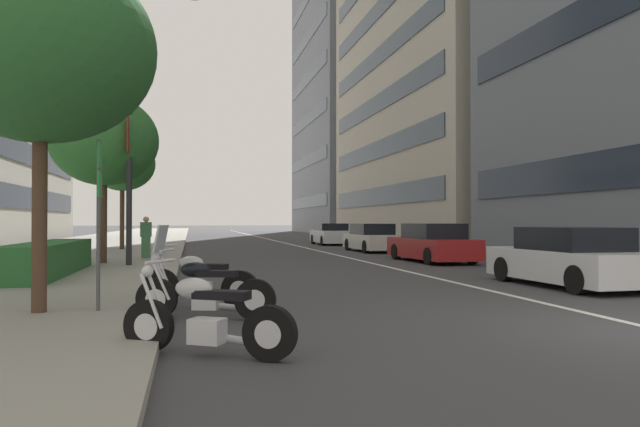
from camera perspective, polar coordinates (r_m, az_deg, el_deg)
sidewalk_right_plaza at (r=37.23m, az=-20.52°, el=-2.94°), size 160.00×9.68×0.15m
lane_centre_stripe at (r=42.36m, az=-3.72°, el=-2.81°), size 110.00×0.16×0.01m
motorcycle_under_tarp at (r=6.87m, az=-11.09°, el=-10.18°), size 1.17×1.92×1.09m
motorcycle_by_sign_pole at (r=9.36m, az=-11.31°, el=-7.45°), size 0.82×2.14×1.48m
motorcycle_nearest_camera at (r=10.59m, az=-11.70°, el=-6.73°), size 1.07×2.02×1.12m
car_following_behind at (r=14.97m, az=23.09°, el=-4.07°), size 4.31×1.97×1.39m
car_approaching_light at (r=22.54m, az=10.86°, el=-2.93°), size 4.75×1.99×1.45m
car_far_down_avenue at (r=29.62m, az=5.08°, el=-2.43°), size 4.56×1.91×1.41m
car_mid_block_traffic at (r=38.14m, az=1.06°, el=-2.06°), size 4.64×1.96×1.38m
parking_sign_by_curb at (r=9.71m, az=-20.71°, el=0.92°), size 0.32×0.06×2.65m
street_lamp_with_banners at (r=19.76m, az=-17.14°, el=10.35°), size 1.26×2.35×8.86m
clipped_hedge_bed at (r=16.74m, az=-24.88°, el=-3.99°), size 6.21×1.10×0.84m
street_tree_near_plaza_corner at (r=10.24m, az=-25.54°, el=14.37°), size 3.46×3.46×5.52m
street_tree_far_plaza at (r=20.88m, az=-20.27°, el=6.68°), size 3.54×3.54×5.58m
street_tree_by_lamp_post at (r=30.60m, az=-18.68°, el=4.60°), size 3.17×3.17×5.58m
pedestrian_on_plaza at (r=22.99m, az=-16.58°, el=-2.22°), size 0.27×0.40×1.56m
office_tower_near_left at (r=83.12m, az=3.75°, el=16.04°), size 25.13×14.12×51.05m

